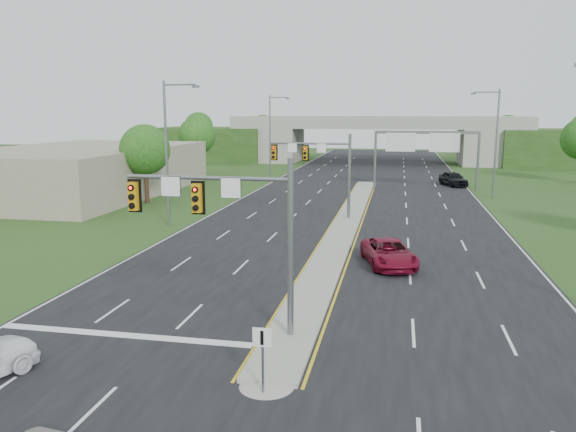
% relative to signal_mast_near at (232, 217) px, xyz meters
% --- Properties ---
extents(ground, '(240.00, 240.00, 0.00)m').
position_rel_signal_mast_near_xyz_m(ground, '(2.26, 0.07, -4.73)').
color(ground, '#244317').
rests_on(ground, ground).
extents(road, '(24.00, 160.00, 0.02)m').
position_rel_signal_mast_near_xyz_m(road, '(2.26, 35.07, -4.72)').
color(road, black).
rests_on(road, ground).
extents(median, '(2.00, 54.00, 0.16)m').
position_rel_signal_mast_near_xyz_m(median, '(2.26, 23.07, -4.63)').
color(median, gray).
rests_on(median, road).
extents(median_nose, '(2.00, 2.00, 0.16)m').
position_rel_signal_mast_near_xyz_m(median_nose, '(2.26, -3.93, -4.63)').
color(median_nose, gray).
rests_on(median_nose, road).
extents(lane_markings, '(23.72, 160.00, 0.01)m').
position_rel_signal_mast_near_xyz_m(lane_markings, '(1.66, 28.99, -4.70)').
color(lane_markings, gold).
rests_on(lane_markings, road).
extents(signal_mast_near, '(6.62, 0.60, 7.00)m').
position_rel_signal_mast_near_xyz_m(signal_mast_near, '(0.00, 0.00, 0.00)').
color(signal_mast_near, slate).
rests_on(signal_mast_near, ground).
extents(signal_mast_far, '(6.62, 0.60, 7.00)m').
position_rel_signal_mast_near_xyz_m(signal_mast_far, '(0.00, 25.00, 0.00)').
color(signal_mast_far, slate).
rests_on(signal_mast_far, ground).
extents(keep_right_sign, '(0.60, 0.13, 2.20)m').
position_rel_signal_mast_near_xyz_m(keep_right_sign, '(2.26, -4.45, -3.21)').
color(keep_right_sign, slate).
rests_on(keep_right_sign, ground).
extents(sign_gantry, '(11.58, 0.44, 6.67)m').
position_rel_signal_mast_near_xyz_m(sign_gantry, '(8.95, 44.99, 0.51)').
color(sign_gantry, slate).
rests_on(sign_gantry, ground).
extents(overpass, '(80.00, 14.00, 8.10)m').
position_rel_signal_mast_near_xyz_m(overpass, '(2.26, 80.07, -1.17)').
color(overpass, gray).
rests_on(overpass, ground).
extents(lightpole_l_mid, '(2.85, 0.25, 11.00)m').
position_rel_signal_mast_near_xyz_m(lightpole_l_mid, '(-11.03, 20.07, 1.38)').
color(lightpole_l_mid, slate).
rests_on(lightpole_l_mid, ground).
extents(lightpole_l_far, '(2.85, 0.25, 11.00)m').
position_rel_signal_mast_near_xyz_m(lightpole_l_far, '(-11.03, 55.07, 1.38)').
color(lightpole_l_far, slate).
rests_on(lightpole_l_far, ground).
extents(lightpole_r_far, '(2.85, 0.25, 11.00)m').
position_rel_signal_mast_near_xyz_m(lightpole_r_far, '(15.56, 40.07, 1.38)').
color(lightpole_r_far, slate).
rests_on(lightpole_r_far, ground).
extents(tree_l_near, '(4.80, 4.80, 7.60)m').
position_rel_signal_mast_near_xyz_m(tree_l_near, '(-17.74, 30.07, 0.45)').
color(tree_l_near, '#382316').
rests_on(tree_l_near, ground).
extents(tree_l_mid, '(5.20, 5.20, 8.12)m').
position_rel_signal_mast_near_xyz_m(tree_l_mid, '(-21.74, 55.07, 0.78)').
color(tree_l_mid, '#382316').
rests_on(tree_l_mid, ground).
extents(tree_back_a, '(6.00, 6.00, 8.85)m').
position_rel_signal_mast_near_xyz_m(tree_back_a, '(-35.74, 94.07, 1.11)').
color(tree_back_a, '#382316').
rests_on(tree_back_a, ground).
extents(tree_back_b, '(5.60, 5.60, 8.32)m').
position_rel_signal_mast_near_xyz_m(tree_back_b, '(-21.74, 94.07, 0.78)').
color(tree_back_b, '#382316').
rests_on(tree_back_b, ground).
extents(tree_back_c, '(5.60, 5.60, 8.32)m').
position_rel_signal_mast_near_xyz_m(tree_back_c, '(26.26, 94.07, 0.78)').
color(tree_back_c, '#382316').
rests_on(tree_back_c, ground).
extents(commercial_building, '(18.00, 30.00, 5.00)m').
position_rel_signal_mast_near_xyz_m(commercial_building, '(-27.74, 35.07, -2.23)').
color(commercial_building, gray).
rests_on(commercial_building, ground).
extents(car_far_a, '(3.73, 5.78, 1.48)m').
position_rel_signal_mast_near_xyz_m(car_far_a, '(5.78, 11.55, -3.96)').
color(car_far_a, maroon).
rests_on(car_far_a, road).
extents(car_far_c, '(3.55, 5.42, 1.71)m').
position_rel_signal_mast_near_xyz_m(car_far_c, '(12.63, 49.52, -3.85)').
color(car_far_c, black).
rests_on(car_far_c, road).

